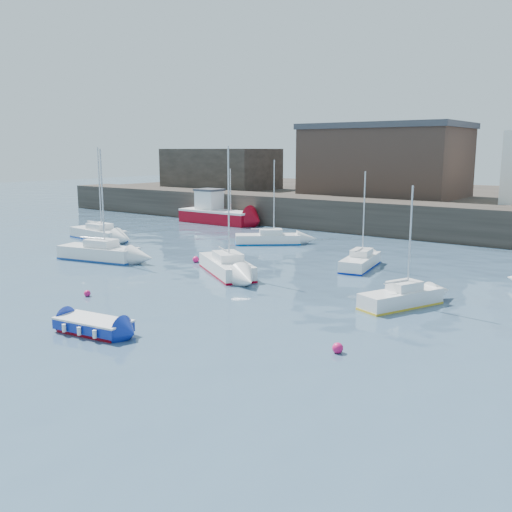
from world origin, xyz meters
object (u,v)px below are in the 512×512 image
Objects in this scene: buoy_mid at (338,353)px; sailboat_b at (226,266)px; sailboat_c at (401,298)px; blue_dinghy at (93,325)px; buoy_far at (196,262)px; sailboat_h at (268,238)px; sailboat_f at (360,261)px; sailboat_a at (99,252)px; fishing_boat at (217,212)px; buoy_near at (87,296)px; sailboat_e at (98,233)px.

sailboat_b is at bearing 146.01° from buoy_mid.
sailboat_b is 11.80m from sailboat_c.
sailboat_b reaches higher than blue_dinghy.
sailboat_h is at bearing 93.62° from buoy_far.
blue_dinghy is 15.74m from buoy_far.
buoy_mid is at bearing 23.31° from blue_dinghy.
sailboat_a is at bearing -151.98° from sailboat_f.
fishing_boat is 22.05m from sailboat_a.
fishing_boat is 31.43m from buoy_near.
buoy_near is at bearing -118.35° from sailboat_f.
sailboat_e is at bearing 140.25° from buoy_near.
sailboat_a is at bearing 138.45° from buoy_near.
buoy_far is at bearing -10.74° from sailboat_e.
sailboat_c is at bearing 94.92° from buoy_mid.
sailboat_e is 22.70× the size of buoy_near.
sailboat_h is at bearing -32.92° from fishing_boat.
sailboat_e is 32.92m from buoy_mid.
sailboat_c is 16.02m from buoy_far.
buoy_near is 0.77× the size of buoy_far.
blue_dinghy is 0.41× the size of fishing_boat.
sailboat_e is at bearing 157.46° from buoy_mid.
sailboat_f reaches higher than buoy_mid.
sailboat_b is (17.08, -19.06, -0.60)m from fishing_boat.
blue_dinghy is at bearing -156.69° from buoy_mid.
sailboat_a reaches higher than sailboat_h.
sailboat_c is at bearing -8.16° from buoy_far.
sailboat_h is 15.17× the size of buoy_far.
fishing_boat is 40.33m from buoy_mid.
fishing_boat is at bearing 108.38° from sailboat_a.
buoy_far is at bearing 158.58° from sailboat_b.
blue_dinghy is 24.71m from sailboat_h.
fishing_boat is 1.12× the size of sailboat_a.
sailboat_h reaches higher than buoy_mid.
sailboat_e is at bearing -174.14° from sailboat_f.
sailboat_e reaches higher than sailboat_h.
sailboat_b is 22.64× the size of buoy_near.
buoy_far is at bearing 99.25° from buoy_near.
buoy_far is at bearing -153.03° from sailboat_f.
sailboat_e is 14.92m from sailboat_h.
buoy_far is (-16.52, 9.99, 0.00)m from buoy_mid.
sailboat_b is 18.43× the size of buoy_mid.
buoy_far is (-1.68, 10.31, 0.00)m from buoy_near.
fishing_boat is 1.27× the size of sailboat_h.
buoy_near is (7.73, -6.85, -0.54)m from sailboat_a.
sailboat_e reaches higher than buoy_far.
sailboat_c is 0.95× the size of sailboat_f.
fishing_boat is 1.10× the size of sailboat_e.
sailboat_c is at bearing 29.55° from buoy_near.
sailboat_f is at bearing 48.52° from sailboat_b.
sailboat_e reaches higher than sailboat_f.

